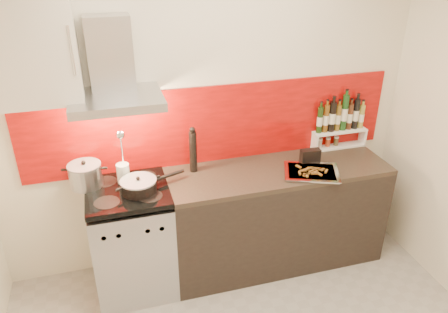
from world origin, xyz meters
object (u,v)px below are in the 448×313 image
object	(u,v)px
saute_pan	(140,185)
pepper_mill	(193,150)
counter	(276,215)
stock_pot	(85,175)
range_stove	(133,240)
baking_tray	(311,172)

from	to	relation	value
saute_pan	pepper_mill	xyz separation A→B (m)	(0.45, 0.21, 0.13)
counter	stock_pot	bearing A→B (deg)	175.06
range_stove	saute_pan	distance (m)	0.53
range_stove	stock_pot	world-z (taller)	stock_pot
range_stove	baking_tray	xyz separation A→B (m)	(1.41, -0.15, 0.47)
saute_pan	stock_pot	bearing A→B (deg)	153.43
range_stove	counter	distance (m)	1.20
range_stove	stock_pot	xyz separation A→B (m)	(-0.28, 0.13, 0.56)
counter	pepper_mill	xyz separation A→B (m)	(-0.66, 0.15, 0.63)
saute_pan	counter	bearing A→B (deg)	2.96
saute_pan	baking_tray	size ratio (longest dim) A/B	0.96
stock_pot	pepper_mill	bearing A→B (deg)	1.64
range_stove	stock_pot	size ratio (longest dim) A/B	3.75
range_stove	counter	size ratio (longest dim) A/B	0.51
baking_tray	stock_pot	bearing A→B (deg)	170.56
pepper_mill	range_stove	bearing A→B (deg)	-163.77
counter	baking_tray	xyz separation A→B (m)	(0.21, -0.15, 0.47)
saute_pan	pepper_mill	distance (m)	0.51
stock_pot	pepper_mill	size ratio (longest dim) A/B	0.64
saute_pan	baking_tray	distance (m)	1.33
counter	stock_pot	size ratio (longest dim) A/B	7.42
counter	saute_pan	world-z (taller)	saute_pan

